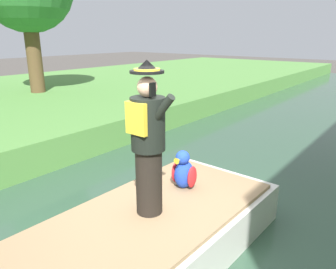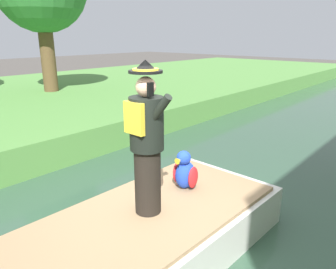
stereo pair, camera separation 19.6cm
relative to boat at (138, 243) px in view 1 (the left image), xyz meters
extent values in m
plane|color=#4C4742|center=(0.00, 0.48, -0.40)|extent=(80.00, 80.00, 0.00)
cube|color=#33513D|center=(0.00, 0.48, -0.35)|extent=(6.67, 48.00, 0.10)
cube|color=silver|center=(0.00, 0.00, -0.02)|extent=(1.91, 4.24, 0.56)
cube|color=#997A56|center=(0.00, 0.00, 0.28)|extent=(1.75, 3.90, 0.05)
cylinder|color=black|center=(-0.02, 0.25, 0.72)|extent=(0.32, 0.32, 0.82)
cylinder|color=black|center=(-0.02, 0.25, 1.44)|extent=(0.40, 0.40, 0.62)
cube|color=gold|center=(-0.02, 0.06, 1.54)|extent=(0.28, 0.06, 0.36)
sphere|color=#DBA884|center=(-0.02, 0.25, 1.86)|extent=(0.23, 0.23, 0.23)
cylinder|color=black|center=(-0.02, 0.25, 2.03)|extent=(0.38, 0.38, 0.03)
cone|color=black|center=(-0.02, 0.25, 2.10)|extent=(0.26, 0.26, 0.12)
cylinder|color=gold|center=(-0.02, 0.25, 2.05)|extent=(0.29, 0.29, 0.02)
cylinder|color=black|center=(0.20, 0.21, 1.62)|extent=(0.38, 0.09, 0.43)
cube|color=black|center=(0.11, 0.19, 1.85)|extent=(0.03, 0.08, 0.15)
ellipsoid|color=blue|center=(-0.08, 1.06, 0.51)|extent=(0.26, 0.32, 0.40)
sphere|color=blue|center=(-0.08, 1.02, 0.78)|extent=(0.20, 0.20, 0.20)
cone|color=yellow|center=(-0.08, 0.92, 0.77)|extent=(0.09, 0.09, 0.09)
ellipsoid|color=red|center=(-0.22, 1.06, 0.51)|extent=(0.08, 0.20, 0.32)
ellipsoid|color=red|center=(0.06, 1.06, 0.51)|extent=(0.08, 0.20, 0.32)
cylinder|color=brown|center=(-8.79, 3.87, 1.68)|extent=(0.52, 0.52, 2.56)
camera|label=1|loc=(2.37, -2.37, 2.41)|focal=34.24mm
camera|label=2|loc=(2.52, -2.24, 2.41)|focal=34.24mm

